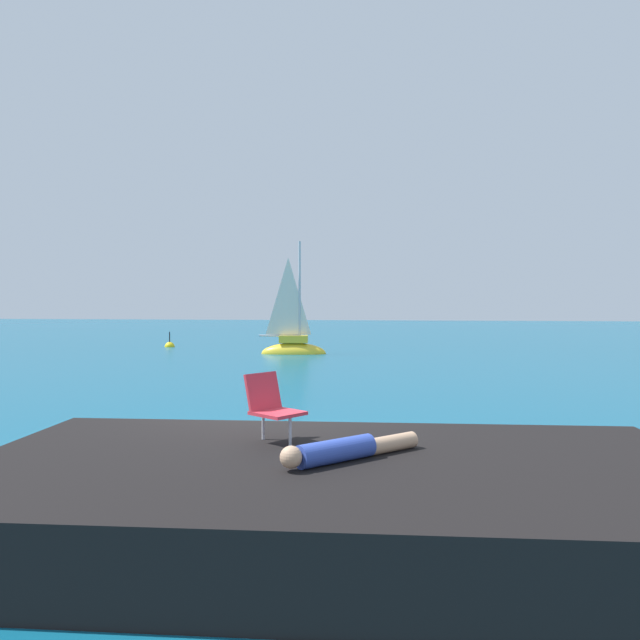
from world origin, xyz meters
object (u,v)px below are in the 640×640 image
at_px(beach_chair, 271,404).
at_px(marker_buoy, 170,347).
at_px(sailboat_near, 293,347).
at_px(person_sunbather, 346,450).

bearing_deg(beach_chair, marker_buoy, 150.15).
height_order(sailboat_near, marker_buoy, sailboat_near).
bearing_deg(marker_buoy, sailboat_near, -24.76).
bearing_deg(marker_buoy, beach_chair, -65.07).
xyz_separation_m(sailboat_near, person_sunbather, (4.84, -22.21, 0.58)).
bearing_deg(person_sunbather, sailboat_near, 57.47).
relative_size(sailboat_near, marker_buoy, 5.29).
bearing_deg(sailboat_near, beach_chair, -86.65).
xyz_separation_m(sailboat_near, marker_buoy, (-7.77, 3.59, -0.32)).
bearing_deg(person_sunbather, beach_chair, 97.71).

